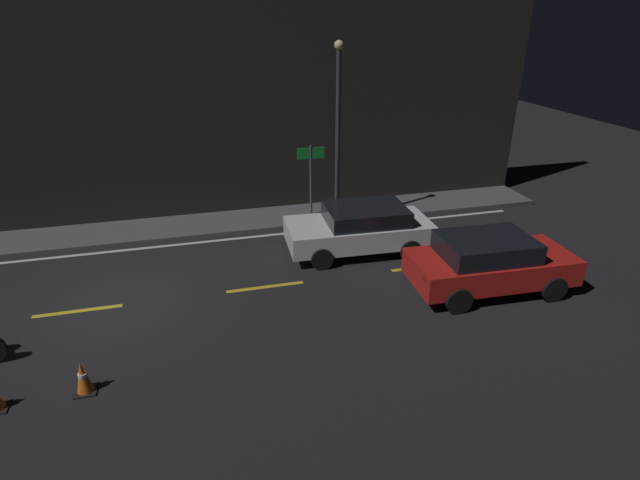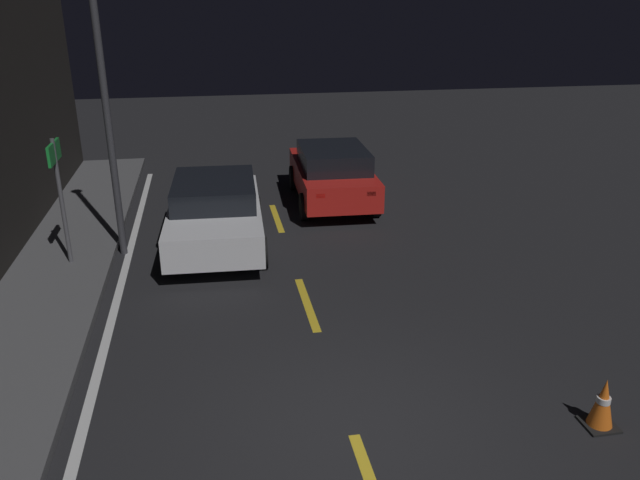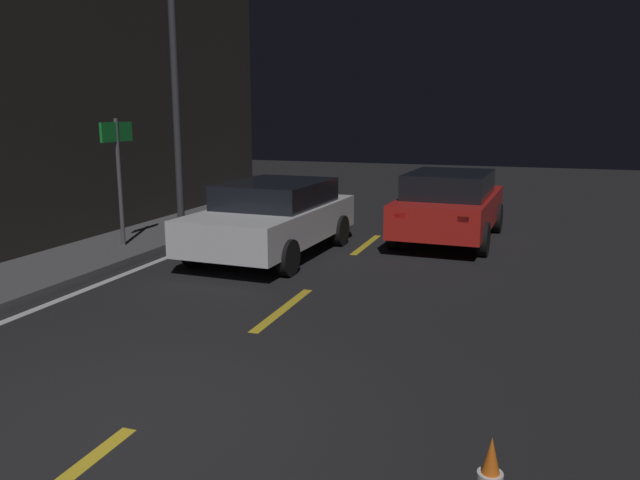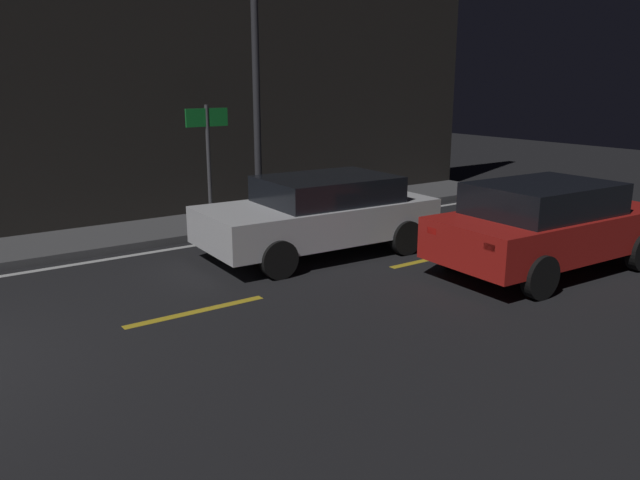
{
  "view_description": "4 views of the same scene",
  "coord_description": "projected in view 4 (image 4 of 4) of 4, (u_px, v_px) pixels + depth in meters",
  "views": [
    {
      "loc": [
        2.02,
        -11.21,
        6.48
      ],
      "look_at": [
        4.91,
        -0.2,
        1.26
      ],
      "focal_mm": 28.0,
      "sensor_mm": 36.0,
      "label": 1
    },
    {
      "loc": [
        -5.95,
        1.51,
        4.93
      ],
      "look_at": [
        3.62,
        -0.25,
        1.11
      ],
      "focal_mm": 35.0,
      "sensor_mm": 36.0,
      "label": 2
    },
    {
      "loc": [
        -4.12,
        -3.14,
        2.68
      ],
      "look_at": [
        4.17,
        -0.3,
        0.87
      ],
      "focal_mm": 35.0,
      "sensor_mm": 36.0,
      "label": 3
    },
    {
      "loc": [
        0.31,
        -7.41,
        3.03
      ],
      "look_at": [
        5.21,
        -0.47,
        0.84
      ],
      "focal_mm": 35.0,
      "sensor_mm": 36.0,
      "label": 4
    }
  ],
  "objects": [
    {
      "name": "lane_dash_d",
      "position": [
        197.0,
        311.0,
        8.4
      ],
      "size": [
        2.0,
        0.14,
        0.01
      ],
      "color": "gold",
      "rests_on": "ground"
    },
    {
      "name": "shop_sign",
      "position": [
        208.0,
        141.0,
        12.56
      ],
      "size": [
        0.9,
        0.08,
        2.4
      ],
      "color": "#4C4C51",
      "rests_on": "raised_curb"
    },
    {
      "name": "lane_dash_e",
      "position": [
        435.0,
        258.0,
        10.91
      ],
      "size": [
        2.0,
        0.14,
        0.01
      ],
      "color": "gold",
      "rests_on": "ground"
    },
    {
      "name": "taxi_red",
      "position": [
        548.0,
        224.0,
        10.03
      ],
      "size": [
        4.13,
        2.03,
        1.46
      ],
      "rotation": [
        0.0,
        0.0,
        -0.04
      ],
      "color": "red",
      "rests_on": "ground"
    },
    {
      "name": "sedan_white",
      "position": [
        320.0,
        213.0,
        11.06
      ],
      "size": [
        4.24,
        2.13,
        1.38
      ],
      "rotation": [
        0.0,
        0.0,
        3.1
      ],
      "color": "silver",
      "rests_on": "ground"
    },
    {
      "name": "street_lamp",
      "position": [
        256.0,
        69.0,
        11.85
      ],
      "size": [
        0.28,
        0.28,
        5.76
      ],
      "color": "#333338",
      "rests_on": "ground"
    }
  ]
}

